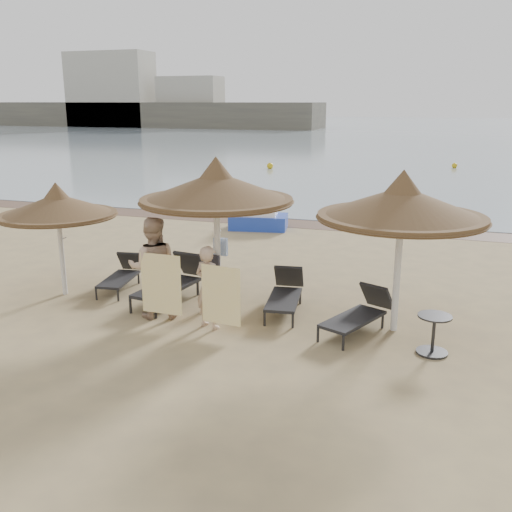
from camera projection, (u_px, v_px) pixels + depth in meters
The scene contains 21 objects.
ground at pixel (209, 317), 11.44m from camera, with size 160.00×160.00×0.00m, color tan.
sea at pixel (421, 130), 84.61m from camera, with size 200.00×140.00×0.03m, color gray.
wet_sand_strip at pixel (314, 224), 20.04m from camera, with size 200.00×1.60×0.01m, color brown.
far_shore at pixel (256, 110), 89.57m from camera, with size 150.00×54.80×12.00m.
palapa_left at pixel (57, 206), 12.29m from camera, with size 2.54×2.54×2.52m.
palapa_center at pixel (216, 188), 11.49m from camera, with size 3.16×3.16×3.13m.
palapa_right at pixel (402, 204), 10.17m from camera, with size 3.06×3.06×3.03m.
lounger_far_left at pixel (122, 274), 13.16m from camera, with size 0.81×1.73×0.74m.
lounger_near_left at pixel (174, 281), 12.38m from camera, with size 0.97×2.16×0.93m.
lounger_near_right at pixel (285, 293), 11.78m from camera, with size 0.86×1.88×0.81m.
lounger_far_right at pixel (360, 312), 10.68m from camera, with size 1.25×1.88×0.80m.
side_table at pixel (433, 336), 9.71m from camera, with size 0.57×0.57×0.69m.
person_left at pixel (153, 260), 11.18m from camera, with size 1.09×0.71×2.36m, color tan.
person_right at pixel (208, 281), 10.68m from camera, with size 0.86×0.56×1.87m, color tan.
towel_left at pixel (161, 284), 10.85m from camera, with size 0.85×0.04×1.19m.
towel_right at pixel (221, 295), 10.39m from camera, with size 0.79×0.11×1.11m.
bag_patterned at pixel (221, 247), 11.99m from camera, with size 0.30×0.11×0.37m.
bag_dark at pixel (215, 262), 11.74m from camera, with size 0.21×0.08×0.29m.
pedal_boat at pixel (258, 219), 19.30m from camera, with size 2.07×1.44×0.89m.
buoy_left at pixel (270, 166), 36.30m from camera, with size 0.41×0.41×0.41m, color gold.
buoy_mid at pixel (455, 166), 36.77m from camera, with size 0.34×0.34×0.34m, color gold.
Camera 1 is at (4.31, -9.86, 4.19)m, focal length 40.00 mm.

